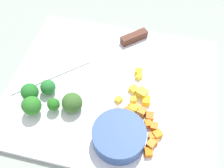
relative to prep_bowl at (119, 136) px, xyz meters
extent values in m
plane|color=#919D90|center=(0.04, -0.12, -0.03)|extent=(4.00, 4.00, 0.00)
cube|color=white|center=(0.04, -0.12, -0.02)|extent=(0.45, 0.38, 0.01)
cylinder|color=#345393|center=(0.00, 0.00, 0.00)|extent=(0.10, 0.10, 0.03)
cube|color=silver|center=(0.19, -0.12, -0.02)|extent=(0.16, 0.15, 0.00)
cube|color=#562E20|center=(0.02, -0.27, -0.01)|extent=(0.07, 0.06, 0.02)
cube|color=orange|center=(-0.05, -0.06, -0.01)|extent=(0.02, 0.02, 0.02)
cube|color=orange|center=(-0.01, -0.07, -0.01)|extent=(0.02, 0.02, 0.01)
cube|color=orange|center=(-0.07, -0.01, -0.01)|extent=(0.01, 0.01, 0.01)
cube|color=orange|center=(-0.05, -0.04, -0.01)|extent=(0.02, 0.02, 0.01)
cube|color=orange|center=(-0.06, -0.04, -0.01)|extent=(0.01, 0.02, 0.01)
cube|color=orange|center=(-0.03, -0.07, -0.01)|extent=(0.02, 0.02, 0.02)
cube|color=orange|center=(-0.06, 0.01, -0.01)|extent=(0.02, 0.02, 0.01)
cube|color=orange|center=(-0.02, -0.08, -0.01)|extent=(0.02, 0.02, 0.01)
cube|color=orange|center=(-0.06, 0.00, -0.01)|extent=(0.02, 0.02, 0.02)
cube|color=orange|center=(-0.07, -0.02, -0.01)|extent=(0.02, 0.02, 0.01)
cube|color=orange|center=(0.02, -0.06, -0.01)|extent=(0.01, 0.01, 0.01)
cube|color=orange|center=(-0.06, -0.02, -0.01)|extent=(0.01, 0.01, 0.01)
cube|color=orange|center=(0.00, -0.06, -0.01)|extent=(0.01, 0.01, 0.01)
cube|color=yellow|center=(-0.01, -0.16, -0.01)|extent=(0.02, 0.02, 0.01)
cube|color=yellow|center=(-0.01, -0.09, -0.01)|extent=(0.01, 0.02, 0.01)
cube|color=yellow|center=(-0.04, -0.10, -0.01)|extent=(0.02, 0.02, 0.01)
cube|color=yellow|center=(-0.01, -0.12, -0.01)|extent=(0.02, 0.02, 0.01)
cube|color=yellow|center=(0.02, -0.09, -0.01)|extent=(0.02, 0.02, 0.01)
cube|color=yellow|center=(-0.02, -0.07, -0.01)|extent=(0.02, 0.02, 0.01)
cube|color=yellow|center=(-0.01, -0.17, -0.01)|extent=(0.02, 0.02, 0.01)
cube|color=yellow|center=(-0.03, -0.11, -0.01)|extent=(0.03, 0.03, 0.02)
cylinder|color=#80B957|center=(0.11, -0.05, -0.01)|extent=(0.02, 0.02, 0.01)
sphere|color=#3A6629|center=(0.11, -0.05, 0.00)|extent=(0.04, 0.04, 0.04)
cylinder|color=#8EC25C|center=(0.17, -0.08, -0.01)|extent=(0.01, 0.01, 0.01)
sphere|color=#267330|center=(0.17, -0.08, 0.00)|extent=(0.03, 0.03, 0.03)
cylinder|color=#8AB360|center=(0.20, -0.05, -0.01)|extent=(0.01, 0.01, 0.01)
sphere|color=#237026|center=(0.20, -0.05, 0.01)|extent=(0.04, 0.04, 0.04)
cylinder|color=#85BE67|center=(0.18, -0.02, -0.01)|extent=(0.01, 0.01, 0.01)
sphere|color=#2B7924|center=(0.18, -0.02, 0.01)|extent=(0.04, 0.04, 0.04)
cylinder|color=#80BF5A|center=(0.14, -0.04, -0.01)|extent=(0.01, 0.01, 0.01)
sphere|color=#246F1D|center=(0.14, -0.04, 0.00)|extent=(0.03, 0.03, 0.03)
camera|label=1|loc=(-0.03, 0.20, 0.46)|focal=41.60mm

